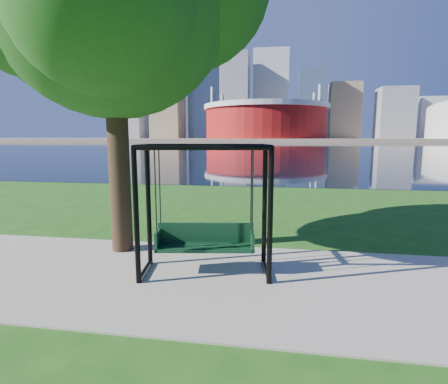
# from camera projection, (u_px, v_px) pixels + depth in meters

# --- Properties ---
(ground) EXTENTS (900.00, 900.00, 0.00)m
(ground) POSITION_uv_depth(u_px,v_px,m) (238.00, 271.00, 6.87)
(ground) COLOR #1E5114
(ground) RESTS_ON ground
(path) EXTENTS (120.00, 4.00, 0.03)m
(path) POSITION_uv_depth(u_px,v_px,m) (234.00, 281.00, 6.38)
(path) COLOR #9E937F
(path) RESTS_ON ground
(river) EXTENTS (900.00, 180.00, 0.02)m
(river) POSITION_uv_depth(u_px,v_px,m) (279.00, 146.00, 106.34)
(river) COLOR black
(river) RESTS_ON ground
(far_bank) EXTENTS (900.00, 228.00, 2.00)m
(far_bank) POSITION_uv_depth(u_px,v_px,m) (280.00, 139.00, 305.12)
(far_bank) COLOR #937F60
(far_bank) RESTS_ON ground
(stadium) EXTENTS (83.00, 83.00, 32.00)m
(stadium) POSITION_uv_depth(u_px,v_px,m) (266.00, 120.00, 235.43)
(stadium) COLOR maroon
(stadium) RESTS_ON far_bank
(skyline) EXTENTS (392.00, 66.00, 96.50)m
(skyline) POSITION_uv_depth(u_px,v_px,m) (277.00, 100.00, 313.48)
(skyline) COLOR gray
(skyline) RESTS_ON far_bank
(swing) EXTENTS (2.56, 1.40, 2.49)m
(swing) POSITION_uv_depth(u_px,v_px,m) (205.00, 213.00, 6.58)
(swing) COLOR black
(swing) RESTS_ON ground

